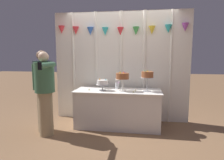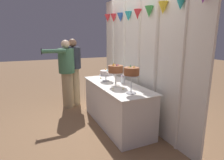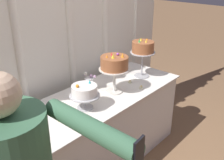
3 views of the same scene
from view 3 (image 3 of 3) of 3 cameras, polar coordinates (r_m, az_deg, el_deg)
The scene contains 9 objects.
draped_curtain at distance 2.77m, azimuth -9.40°, elevation 10.03°, with size 3.12×0.15×2.51m.
cake_table at distance 2.83m, azimuth -1.83°, elevation -10.09°, with size 1.81×0.71×0.79m.
cake_display_leftmost at distance 2.31m, azimuth -5.95°, elevation -2.55°, with size 0.27×0.27×0.25m.
cake_display_center at distance 2.54m, azimuth 0.52°, elevation 3.39°, with size 0.30×0.30×0.42m.
cake_display_rightmost at distance 2.92m, azimuth 6.67°, elevation 6.72°, with size 0.28×0.28×0.44m.
flower_vase at distance 2.67m, azimuth -4.97°, elevation -0.60°, with size 0.10×0.11×0.20m.
tealight_far_left at distance 2.22m, azimuth -11.14°, elevation -8.49°, with size 0.05×0.05×0.03m.
tealight_near_left at distance 2.73m, azimuth 6.31°, elevation -1.65°, with size 0.04×0.04×0.04m.
tealight_near_right at distance 2.85m, azimuth 3.89°, elevation -0.46°, with size 0.04×0.04×0.03m.
Camera 3 is at (-1.70, -1.51, 1.98)m, focal length 42.45 mm.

